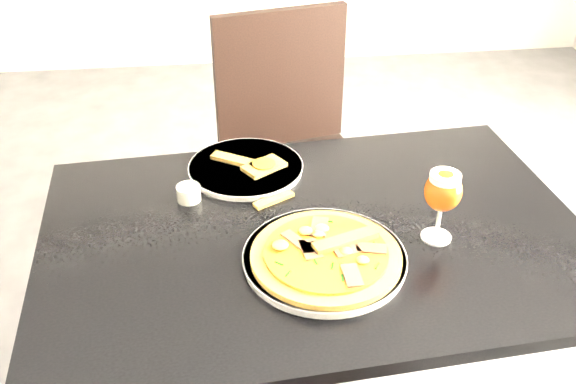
{
  "coord_description": "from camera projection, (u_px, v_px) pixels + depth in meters",
  "views": [
    {
      "loc": [
        0.03,
        -1.02,
        1.6
      ],
      "look_at": [
        0.17,
        0.15,
        0.83
      ],
      "focal_mm": 40.0,
      "sensor_mm": 36.0,
      "label": 1
    }
  ],
  "objects": [
    {
      "name": "plate_main",
      "position": [
        324.0,
        259.0,
        1.32
      ],
      "size": [
        0.36,
        0.36,
        0.02
      ],
      "primitive_type": "cylinder",
      "rotation": [
        0.0,
        0.0,
        0.08
      ],
      "color": "white",
      "rests_on": "dining_table"
    },
    {
      "name": "pizza",
      "position": [
        327.0,
        254.0,
        1.3
      ],
      "size": [
        0.31,
        0.31,
        0.03
      ],
      "rotation": [
        0.0,
        0.0,
        0.02
      ],
      "color": "brown",
      "rests_on": "plate_main"
    },
    {
      "name": "plate_second",
      "position": [
        246.0,
        168.0,
        1.63
      ],
      "size": [
        0.32,
        0.32,
        0.02
      ],
      "primitive_type": "cylinder",
      "rotation": [
        0.0,
        0.0,
        0.11
      ],
      "color": "white",
      "rests_on": "dining_table"
    },
    {
      "name": "crust_scraps",
      "position": [
        254.0,
        164.0,
        1.62
      ],
      "size": [
        0.19,
        0.14,
        0.01
      ],
      "rotation": [
        0.0,
        0.0,
        -0.12
      ],
      "color": "brown",
      "rests_on": "plate_second"
    },
    {
      "name": "dining_table",
      "position": [
        314.0,
        261.0,
        1.47
      ],
      "size": [
        1.25,
        0.88,
        0.75
      ],
      "rotation": [
        0.0,
        0.0,
        0.07
      ],
      "color": "black",
      "rests_on": "ground"
    },
    {
      "name": "beer_glass",
      "position": [
        443.0,
        192.0,
        1.33
      ],
      "size": [
        0.08,
        0.08,
        0.17
      ],
      "color": "silver",
      "rests_on": "dining_table"
    },
    {
      "name": "sauce_cup",
      "position": [
        189.0,
        193.0,
        1.51
      ],
      "size": [
        0.06,
        0.06,
        0.04
      ],
      "color": "silver",
      "rests_on": "dining_table"
    },
    {
      "name": "loose_crust",
      "position": [
        274.0,
        200.0,
        1.51
      ],
      "size": [
        0.1,
        0.07,
        0.01
      ],
      "primitive_type": "cube",
      "rotation": [
        0.0,
        0.0,
        0.5
      ],
      "color": "brown",
      "rests_on": "dining_table"
    },
    {
      "name": "chair_far",
      "position": [
        294.0,
        156.0,
        2.1
      ],
      "size": [
        0.55,
        0.55,
        0.99
      ],
      "rotation": [
        0.0,
        0.0,
        0.22
      ],
      "color": "black",
      "rests_on": "ground"
    }
  ]
}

